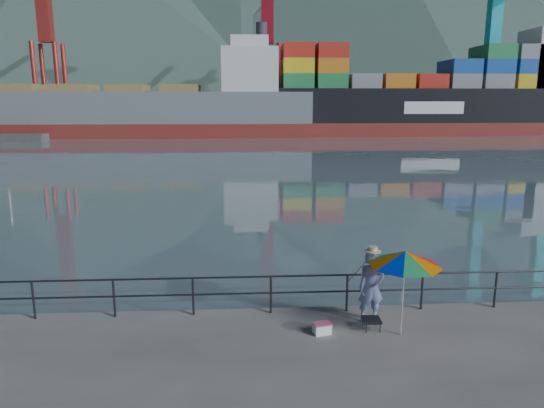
{
  "coord_description": "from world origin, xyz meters",
  "views": [
    {
      "loc": [
        0.34,
        -10.08,
        5.39
      ],
      "look_at": [
        1.28,
        6.0,
        2.0
      ],
      "focal_mm": 32.0,
      "sensor_mm": 36.0,
      "label": 1
    }
  ],
  "objects": [
    {
      "name": "bulk_carrier",
      "position": [
        -14.11,
        72.55,
        4.07
      ],
      "size": [
        55.02,
        9.52,
        14.5
      ],
      "color": "maroon",
      "rests_on": "ground"
    },
    {
      "name": "fishing_rod",
      "position": [
        3.34,
        2.17,
        0.0
      ],
      "size": [
        0.09,
        1.84,
        1.3
      ],
      "primitive_type": "cylinder",
      "rotation": [
        0.96,
        0.0,
        0.04
      ],
      "color": "black",
      "rests_on": "ground"
    },
    {
      "name": "container_ship",
      "position": [
        33.34,
        73.96,
        5.87
      ],
      "size": [
        55.55,
        9.26,
        18.1
      ],
      "color": "maroon",
      "rests_on": "ground"
    },
    {
      "name": "container_stacks",
      "position": [
        33.46,
        93.68,
        3.01
      ],
      "size": [
        58.0,
        8.4,
        7.8
      ],
      "color": "orange",
      "rests_on": "ground"
    },
    {
      "name": "guardrail",
      "position": [
        0.0,
        1.7,
        0.52
      ],
      "size": [
        22.0,
        0.06,
        1.03
      ],
      "color": "#2D3033",
      "rests_on": "ground"
    },
    {
      "name": "far_dock",
      "position": [
        10.0,
        93.0,
        0.0
      ],
      "size": [
        200.0,
        40.0,
        0.4
      ],
      "primitive_type": "cube",
      "color": "#514F4C",
      "rests_on": "ground"
    },
    {
      "name": "beach_umbrella",
      "position": [
        4.0,
        0.29,
        1.9
      ],
      "size": [
        2.25,
        2.25,
        2.07
      ],
      "color": "white",
      "rests_on": "ground"
    },
    {
      "name": "fisherman",
      "position": [
        3.45,
        1.05,
        0.91
      ],
      "size": [
        0.7,
        0.49,
        1.81
      ],
      "primitive_type": "imported",
      "rotation": [
        0.0,
        0.0,
        0.09
      ],
      "color": "navy",
      "rests_on": "ground"
    },
    {
      "name": "mountains",
      "position": [
        38.82,
        207.75,
        35.55
      ],
      "size": [
        600.0,
        332.8,
        80.0
      ],
      "color": "#385147",
      "rests_on": "ground"
    },
    {
      "name": "folding_stool",
      "position": [
        3.37,
        0.61,
        0.15
      ],
      "size": [
        0.44,
        0.44,
        0.28
      ],
      "color": "black",
      "rests_on": "ground"
    },
    {
      "name": "harbor_water",
      "position": [
        0.0,
        130.0,
        0.0
      ],
      "size": [
        500.0,
        280.0,
        0.0
      ],
      "primitive_type": "cube",
      "color": "slate",
      "rests_on": "ground"
    },
    {
      "name": "cooler_bag",
      "position": [
        2.15,
        0.48,
        0.12
      ],
      "size": [
        0.45,
        0.35,
        0.23
      ],
      "primitive_type": "cube",
      "rotation": [
        0.0,
        0.0,
        0.23
      ],
      "color": "white",
      "rests_on": "ground"
    },
    {
      "name": "port_cranes",
      "position": [
        31.0,
        84.0,
        16.0
      ],
      "size": [
        116.0,
        28.0,
        38.4
      ],
      "color": "red",
      "rests_on": "ground"
    }
  ]
}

